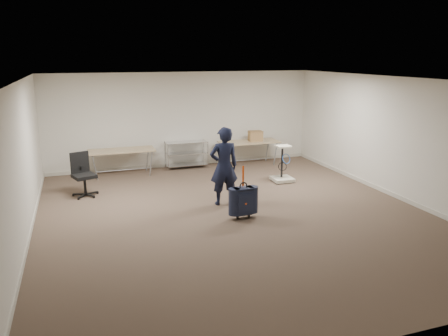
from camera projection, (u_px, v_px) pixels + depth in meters
name	position (u px, v px, depth m)	size (l,w,h in m)	color
ground	(235.00, 215.00, 9.21)	(9.00, 9.00, 0.00)	#4E3B2F
room_shell	(215.00, 193.00, 10.47)	(8.00, 9.00, 9.00)	silver
folding_table_left	(122.00, 152.00, 12.08)	(1.80, 0.75, 0.73)	#907858
folding_table_right	(249.00, 143.00, 13.25)	(1.80, 0.75, 0.73)	#907858
wire_shelf	(186.00, 153.00, 12.95)	(1.22, 0.47, 0.80)	silver
person	(224.00, 166.00, 9.67)	(0.64, 0.42, 1.76)	black
suitcase	(243.00, 201.00, 8.92)	(0.42, 0.25, 1.11)	black
office_chair	(84.00, 183.00, 10.40)	(0.63, 0.63, 1.04)	black
equipment_cart	(283.00, 172.00, 11.58)	(0.54, 0.54, 0.98)	beige
cardboard_box	(255.00, 136.00, 13.29)	(0.41, 0.30, 0.30)	#956945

